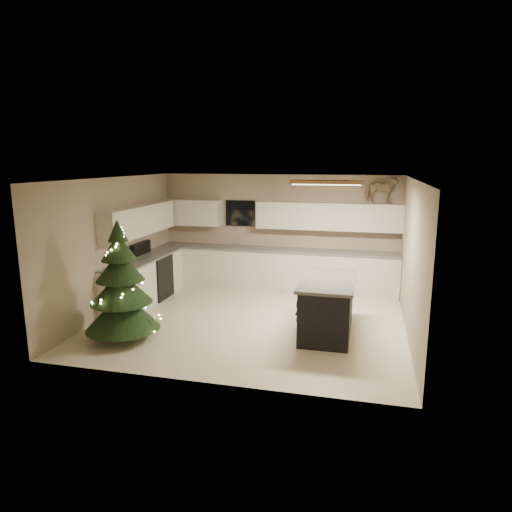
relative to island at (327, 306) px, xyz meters
name	(u,v)px	position (x,y,z in m)	size (l,w,h in m)	color
ground_plane	(252,320)	(-1.41, 0.30, -0.48)	(5.50, 5.50, 0.00)	beige
room_shell	(253,227)	(-1.39, 0.30, 1.27)	(5.52, 5.02, 2.61)	tan
cabinetry	(230,260)	(-2.32, 1.95, 0.28)	(5.50, 3.20, 2.00)	silver
island	(327,306)	(0.00, 0.00, 0.00)	(0.90, 1.70, 0.95)	black
bar_stool	(310,295)	(-0.36, 0.56, 0.01)	(0.34, 0.34, 0.66)	brown
christmas_tree	(121,291)	(-3.26, -1.06, 0.34)	(1.25, 1.21, 2.00)	#3F2816
toddler	(304,306)	(-0.41, 0.05, -0.04)	(0.32, 0.21, 0.89)	black
rocking_horse	(381,190)	(0.84, 2.63, 1.82)	(0.69, 0.35, 0.59)	brown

